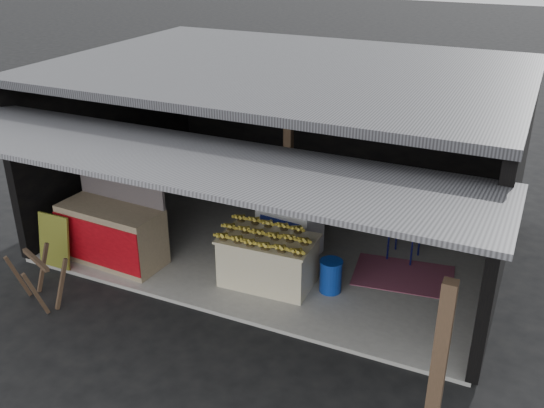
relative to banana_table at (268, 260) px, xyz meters
The scene contains 13 objects.
ground 1.16m from the banana_table, 110.69° to the right, with size 80.00×80.00×0.00m, color black.
concrete_slab 1.60m from the banana_table, 104.19° to the left, with size 7.00×5.00×0.06m, color gray.
shophouse 2.48m from the banana_table, 101.77° to the left, with size 7.40×7.29×3.02m.
banana_table is the anchor object (origin of this frame).
banana_pile 0.46m from the banana_table, ahead, with size 1.28×0.77×0.15m, color yellow, non-canonical shape.
white_crate 1.01m from the banana_table, 94.46° to the left, with size 1.00×0.73×1.04m.
neighbor_stall 2.56m from the banana_table, behind, with size 1.70×0.84×1.71m.
green_signboard 3.38m from the banana_table, 163.88° to the right, with size 0.58×0.04×0.86m, color black.
sawhorse 3.28m from the banana_table, 147.12° to the right, with size 0.86×0.86×0.74m.
water_barrel 0.96m from the banana_table, 11.14° to the left, with size 0.32×0.32×0.47m, color #0E349C.
plastic_chair 2.40m from the banana_table, 45.67° to the left, with size 0.51×0.51×0.99m.
magenta_rug 2.13m from the banana_table, 30.19° to the left, with size 1.50×1.00×0.01m, color maroon.
picture_frames 4.20m from the banana_table, 97.97° to the left, with size 1.62×0.04×0.46m.
Camera 1 is at (3.72, -6.05, 4.98)m, focal length 40.00 mm.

